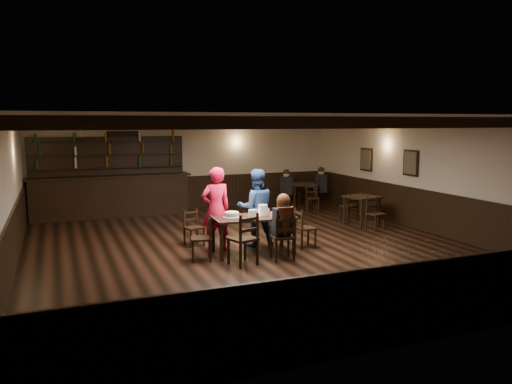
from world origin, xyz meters
name	(u,v)px	position (x,y,z in m)	size (l,w,h in m)	color
ground	(250,247)	(0.00, 0.00, 0.00)	(10.00, 10.00, 0.00)	black
room_shell	(250,164)	(0.01, 0.04, 1.75)	(9.02, 10.02, 2.71)	beige
dining_table	(253,220)	(-0.12, -0.45, 0.67)	(1.65, 0.90, 0.75)	black
chair_near_left	(246,235)	(-0.57, -1.21, 0.57)	(0.56, 0.55, 0.98)	black
chair_near_right	(284,234)	(0.22, -1.17, 0.52)	(0.46, 0.44, 0.89)	black
chair_end_left	(205,235)	(-1.15, -0.57, 0.50)	(0.46, 0.47, 0.85)	black
chair_end_right	(302,225)	(0.99, -0.42, 0.48)	(0.37, 0.39, 0.83)	black
chair_far_pushed	(192,224)	(-1.06, 0.68, 0.45)	(0.43, 0.42, 0.77)	black
woman_pink	(216,209)	(-0.73, 0.07, 0.86)	(0.62, 0.41, 1.71)	#FF1755
man_blue	(256,208)	(0.17, 0.11, 0.82)	(0.79, 0.62, 1.63)	navy
seated_person	(283,217)	(0.22, -1.11, 0.84)	(0.35, 0.52, 0.84)	black
cake	(232,215)	(-0.54, -0.37, 0.80)	(0.34, 0.34, 0.11)	white
plate_stack_a	(253,213)	(-0.17, -0.54, 0.83)	(0.16, 0.16, 0.15)	white
plate_stack_b	(263,210)	(0.10, -0.42, 0.86)	(0.19, 0.19, 0.22)	white
tea_light	(253,214)	(-0.10, -0.37, 0.78)	(0.04, 0.04, 0.06)	#A5A8AD
salt_shaker	(272,214)	(0.21, -0.60, 0.80)	(0.04, 0.04, 0.10)	silver
pepper_shaker	(277,213)	(0.35, -0.56, 0.80)	(0.04, 0.04, 0.09)	#A5A8AD
drink_glass	(268,212)	(0.22, -0.39, 0.81)	(0.07, 0.07, 0.12)	silver
menu_red	(278,216)	(0.36, -0.57, 0.75)	(0.34, 0.24, 0.00)	maroon
menu_blue	(274,213)	(0.39, -0.34, 0.75)	(0.29, 0.20, 0.00)	#0E134A
bar_counter	(110,190)	(-2.32, 4.72, 0.73)	(4.38, 0.70, 2.20)	black
back_table_a	(362,200)	(3.45, 1.05, 0.64)	(0.87, 0.87, 0.75)	black
back_table_b	(303,187)	(3.25, 3.91, 0.64)	(0.93, 0.93, 0.75)	black
bg_patron_left	(286,182)	(2.63, 3.80, 0.84)	(0.26, 0.38, 0.75)	black
bg_patron_right	(321,180)	(3.83, 3.84, 0.85)	(0.26, 0.39, 0.77)	black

